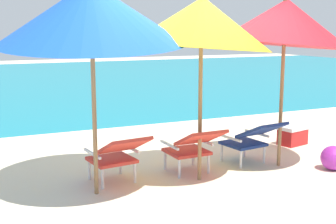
% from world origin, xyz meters
% --- Properties ---
extents(ground_plane, '(40.00, 40.00, 0.00)m').
position_xyz_m(ground_plane, '(0.00, 4.00, 0.00)').
color(ground_plane, beige).
extents(ocean_band, '(40.00, 18.00, 0.01)m').
position_xyz_m(ocean_band, '(0.00, 12.19, 0.00)').
color(ocean_band, teal).
rests_on(ocean_band, ground_plane).
extents(lounge_chair_left, '(0.64, 0.93, 0.68)m').
position_xyz_m(lounge_chair_left, '(-0.95, -0.02, 0.40)').
color(lounge_chair_left, red).
rests_on(lounge_chair_left, ground_plane).
extents(lounge_chair_center, '(0.57, 0.89, 0.68)m').
position_xyz_m(lounge_chair_center, '(0.07, -0.06, 0.40)').
color(lounge_chair_center, red).
rests_on(lounge_chair_center, ground_plane).
extents(lounge_chair_right, '(0.65, 0.94, 0.68)m').
position_xyz_m(lounge_chair_right, '(1.03, -0.01, 0.40)').
color(lounge_chair_right, navy).
rests_on(lounge_chair_right, ground_plane).
extents(beach_umbrella_left, '(2.74, 2.77, 2.52)m').
position_xyz_m(beach_umbrella_left, '(-1.28, -0.20, 2.08)').
color(beach_umbrella_left, olive).
rests_on(beach_umbrella_left, ground_plane).
extents(beach_umbrella_center, '(2.06, 2.03, 2.36)m').
position_xyz_m(beach_umbrella_center, '(0.07, -0.25, 1.98)').
color(beach_umbrella_center, olive).
rests_on(beach_umbrella_center, ground_plane).
extents(beach_umbrella_right, '(1.83, 1.78, 2.38)m').
position_xyz_m(beach_umbrella_right, '(1.38, -0.18, 2.00)').
color(beach_umbrella_right, olive).
rests_on(beach_umbrella_right, ground_plane).
extents(beach_ball, '(0.34, 0.34, 0.34)m').
position_xyz_m(beach_ball, '(1.93, -0.65, 0.17)').
color(beach_ball, purple).
rests_on(beach_ball, ground_plane).
extents(cooler_box, '(0.53, 0.42, 0.32)m').
position_xyz_m(cooler_box, '(2.34, 0.69, 0.16)').
color(cooler_box, red).
rests_on(cooler_box, ground_plane).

